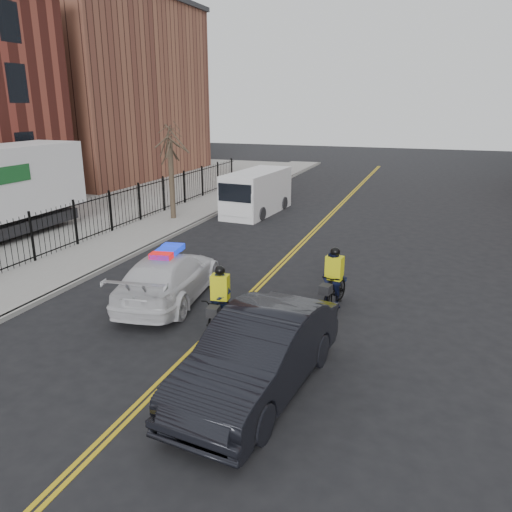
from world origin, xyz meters
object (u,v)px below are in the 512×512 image
at_px(dark_sedan, 259,354).
at_px(cyclist_near, 221,307).
at_px(cargo_van, 256,193).
at_px(police_cruiser, 169,277).
at_px(cyclist_far, 334,284).

relative_size(dark_sedan, cyclist_near, 2.80).
xyz_separation_m(dark_sedan, cargo_van, (-6.23, 17.13, 0.27)).
bearing_deg(dark_sedan, police_cruiser, 144.29).
bearing_deg(cyclist_near, cargo_van, 99.69).
xyz_separation_m(dark_sedan, cyclist_near, (-2.06, 2.66, -0.25)).
bearing_deg(police_cruiser, cargo_van, -90.31).
relative_size(police_cruiser, cargo_van, 0.95).
relative_size(cargo_van, cyclist_near, 3.03).
bearing_deg(cargo_van, cyclist_near, -69.60).
height_order(police_cruiser, cargo_van, cargo_van).
distance_m(police_cruiser, dark_sedan, 5.99).
height_order(cyclist_near, cyclist_far, cyclist_far).
height_order(dark_sedan, cyclist_near, cyclist_near).
bearing_deg(dark_sedan, cyclist_far, 90.15).
distance_m(cargo_van, cyclist_near, 15.08).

